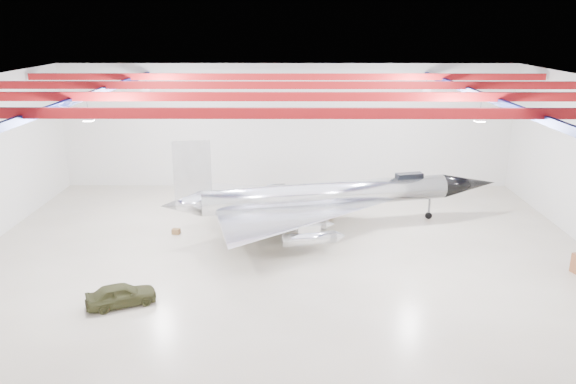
{
  "coord_description": "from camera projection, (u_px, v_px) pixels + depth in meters",
  "views": [
    {
      "loc": [
        0.4,
        -34.5,
        14.36
      ],
      "look_at": [
        0.17,
        2.0,
        3.32
      ],
      "focal_mm": 35.0,
      "sensor_mm": 36.0,
      "label": 1
    }
  ],
  "objects": [
    {
      "name": "wall_back",
      "position": [
        287.0,
        126.0,
        49.95
      ],
      "size": [
        40.0,
        0.0,
        40.0
      ],
      "primitive_type": "plane",
      "rotation": [
        1.57,
        0.0,
        0.0
      ],
      "color": "silver",
      "rests_on": "floor"
    },
    {
      "name": "floor",
      "position": [
        285.0,
        249.0,
        37.18
      ],
      "size": [
        40.0,
        40.0,
        0.0
      ],
      "primitive_type": "plane",
      "color": "#B7AB91",
      "rests_on": "ground"
    },
    {
      "name": "jeep",
      "position": [
        121.0,
        295.0,
        29.56
      ],
      "size": [
        3.89,
        2.81,
        1.23
      ],
      "primitive_type": "imported",
      "rotation": [
        0.0,
        0.0,
        1.99
      ],
      "color": "#35361B",
      "rests_on": "floor"
    },
    {
      "name": "ceiling_structure",
      "position": [
        285.0,
        92.0,
        34.19
      ],
      "size": [
        39.5,
        29.5,
        1.08
      ],
      "color": "maroon",
      "rests_on": "ceiling"
    },
    {
      "name": "parts_bin",
      "position": [
        329.0,
        216.0,
        42.92
      ],
      "size": [
        0.61,
        0.5,
        0.41
      ],
      "primitive_type": "cube",
      "rotation": [
        0.0,
        0.0,
        0.07
      ],
      "color": "olive",
      "rests_on": "floor"
    },
    {
      "name": "engine_drum",
      "position": [
        309.0,
        222.0,
        41.47
      ],
      "size": [
        0.53,
        0.53,
        0.43
      ],
      "primitive_type": "cylinder",
      "rotation": [
        0.0,
        0.0,
        0.1
      ],
      "color": "#59595B",
      "rests_on": "floor"
    },
    {
      "name": "oil_barrel",
      "position": [
        286.0,
        229.0,
        40.28
      ],
      "size": [
        0.55,
        0.45,
        0.36
      ],
      "primitive_type": "cube",
      "rotation": [
        0.0,
        0.0,
        0.08
      ],
      "color": "olive",
      "rests_on": "floor"
    },
    {
      "name": "spares_box",
      "position": [
        296.0,
        199.0,
        47.18
      ],
      "size": [
        0.45,
        0.45,
        0.33
      ],
      "primitive_type": "cylinder",
      "rotation": [
        0.0,
        0.0,
        0.28
      ],
      "color": "#59595B",
      "rests_on": "floor"
    },
    {
      "name": "crate_ply",
      "position": [
        176.0,
        231.0,
        39.73
      ],
      "size": [
        0.6,
        0.51,
        0.37
      ],
      "primitive_type": "cube",
      "rotation": [
        0.0,
        0.0,
        -0.19
      ],
      "color": "olive",
      "rests_on": "floor"
    },
    {
      "name": "jet_aircraft",
      "position": [
        326.0,
        198.0,
        40.36
      ],
      "size": [
        25.0,
        17.5,
        6.91
      ],
      "rotation": [
        0.0,
        0.0,
        0.24
      ],
      "color": "silver",
      "rests_on": "floor"
    },
    {
      "name": "ceiling",
      "position": [
        285.0,
        80.0,
        34.0
      ],
      "size": [
        40.0,
        40.0,
        0.0
      ],
      "primitive_type": "plane",
      "rotation": [
        3.14,
        0.0,
        0.0
      ],
      "color": "#0A0F38",
      "rests_on": "wall_back"
    },
    {
      "name": "toolbox_red",
      "position": [
        294.0,
        207.0,
        45.17
      ],
      "size": [
        0.51,
        0.43,
        0.32
      ],
      "primitive_type": "cube",
      "rotation": [
        0.0,
        0.0,
        0.17
      ],
      "color": "#A71810",
      "rests_on": "floor"
    }
  ]
}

